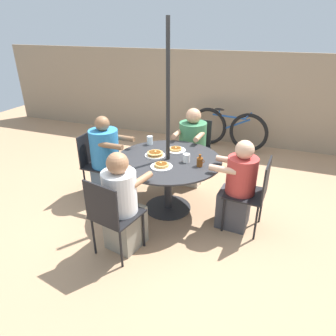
% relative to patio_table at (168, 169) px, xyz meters
% --- Properties ---
extents(ground_plane, '(12.00, 12.00, 0.00)m').
position_rel_patio_table_xyz_m(ground_plane, '(0.00, 0.00, -0.57)').
color(ground_plane, tan).
extents(back_fence, '(10.00, 0.06, 1.76)m').
position_rel_patio_table_xyz_m(back_fence, '(0.00, 2.75, 0.31)').
color(back_fence, gray).
rests_on(back_fence, ground).
extents(patio_table, '(1.31, 1.31, 0.70)m').
position_rel_patio_table_xyz_m(patio_table, '(0.00, 0.00, 0.00)').
color(patio_table, '#28282B').
rests_on(patio_table, ground).
extents(umbrella_pole, '(0.05, 0.05, 2.27)m').
position_rel_patio_table_xyz_m(umbrella_pole, '(0.00, 0.00, 0.57)').
color(umbrella_pole, black).
rests_on(umbrella_pole, ground).
extents(patio_chair_north, '(0.45, 0.45, 0.89)m').
position_rel_patio_table_xyz_m(patio_chair_north, '(0.05, 1.05, -0.05)').
color(patio_chair_north, black).
rests_on(patio_chair_north, ground).
extents(diner_north, '(0.41, 0.56, 1.12)m').
position_rel_patio_table_xyz_m(diner_north, '(0.04, 0.87, -0.07)').
color(diner_north, beige).
rests_on(diner_north, ground).
extents(patio_chair_east, '(0.44, 0.44, 0.89)m').
position_rel_patio_table_xyz_m(patio_chair_east, '(-1.05, 0.01, -0.05)').
color(patio_chair_east, black).
rests_on(patio_chair_east, ground).
extents(diner_east, '(0.56, 0.38, 1.15)m').
position_rel_patio_table_xyz_m(diner_east, '(-0.87, 0.01, -0.05)').
color(diner_east, slate).
rests_on(diner_east, ground).
extents(patio_chair_south, '(0.51, 0.51, 0.89)m').
position_rel_patio_table_xyz_m(patio_chair_south, '(-0.21, -1.03, -0.05)').
color(patio_chair_south, black).
rests_on(patio_chair_south, ground).
extents(diner_south, '(0.42, 0.54, 1.11)m').
position_rel_patio_table_xyz_m(diner_south, '(-0.17, -0.86, -0.06)').
color(diner_south, gray).
rests_on(diner_south, ground).
extents(patio_chair_west, '(0.46, 0.46, 0.89)m').
position_rel_patio_table_xyz_m(patio_chair_west, '(1.05, -0.07, -0.05)').
color(patio_chair_west, black).
rests_on(patio_chair_west, ground).
extents(diner_west, '(0.52, 0.36, 1.09)m').
position_rel_patio_table_xyz_m(diner_west, '(0.87, -0.06, -0.07)').
color(diner_west, '#3D3D42').
rests_on(diner_west, ground).
extents(pancake_plate_a, '(0.25, 0.25, 0.05)m').
position_rel_patio_table_xyz_m(pancake_plate_a, '(0.01, -0.24, 0.16)').
color(pancake_plate_a, white).
rests_on(pancake_plate_a, patio_table).
extents(pancake_plate_b, '(0.25, 0.25, 0.05)m').
position_rel_patio_table_xyz_m(pancake_plate_b, '(-0.01, 0.29, 0.15)').
color(pancake_plate_b, white).
rests_on(pancake_plate_b, patio_table).
extents(pancake_plate_c, '(0.25, 0.25, 0.06)m').
position_rel_patio_table_xyz_m(pancake_plate_c, '(-0.19, 0.03, 0.16)').
color(pancake_plate_c, white).
rests_on(pancake_plate_c, patio_table).
extents(syrup_bottle, '(0.09, 0.07, 0.15)m').
position_rel_patio_table_xyz_m(syrup_bottle, '(0.42, -0.06, 0.19)').
color(syrup_bottle, brown).
rests_on(syrup_bottle, patio_table).
extents(coffee_cup, '(0.09, 0.09, 0.10)m').
position_rel_patio_table_xyz_m(coffee_cup, '(0.24, 0.00, 0.19)').
color(coffee_cup, white).
rests_on(coffee_cup, patio_table).
extents(drinking_glass_a, '(0.08, 0.08, 0.12)m').
position_rel_patio_table_xyz_m(drinking_glass_a, '(-0.41, 0.37, 0.20)').
color(drinking_glass_a, silver).
rests_on(drinking_glass_a, patio_table).
extents(bicycle, '(1.52, 0.44, 0.75)m').
position_rel_patio_table_xyz_m(bicycle, '(0.31, 2.43, -0.19)').
color(bicycle, black).
rests_on(bicycle, ground).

